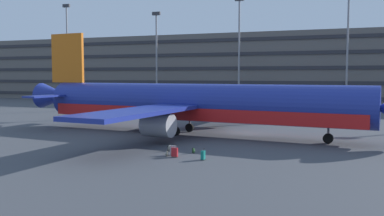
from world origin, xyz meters
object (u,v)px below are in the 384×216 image
(suitcase_orange, at_px, (175,152))
(suitcase_navy, at_px, (203,155))
(backpack_red, at_px, (170,148))
(backpack_laid_flat, at_px, (167,154))
(backpack_small, at_px, (194,151))
(airliner, at_px, (191,104))
(suitcase_black, at_px, (173,150))

(suitcase_orange, bearing_deg, suitcase_navy, -6.46)
(backpack_red, bearing_deg, backpack_laid_flat, -72.35)
(backpack_small, bearing_deg, suitcase_orange, -111.45)
(suitcase_navy, bearing_deg, suitcase_orange, 173.54)
(airliner, relative_size, suitcase_navy, 48.37)
(suitcase_navy, height_order, suitcase_orange, suitcase_orange)
(airliner, height_order, backpack_red, airliner)
(suitcase_black, height_order, backpack_small, suitcase_black)
(suitcase_black, relative_size, backpack_small, 1.85)
(suitcase_navy, distance_m, suitcase_orange, 2.33)
(backpack_small, bearing_deg, backpack_red, 176.72)
(suitcase_navy, distance_m, backpack_red, 4.32)
(suitcase_orange, bearing_deg, backpack_red, 122.06)
(suitcase_orange, relative_size, backpack_red, 1.66)
(suitcase_orange, distance_m, backpack_small, 2.12)
(suitcase_navy, relative_size, backpack_small, 1.79)
(backpack_red, bearing_deg, suitcase_orange, -57.94)
(suitcase_navy, distance_m, backpack_small, 2.71)
(suitcase_black, xyz_separation_m, backpack_laid_flat, (-0.25, -0.64, -0.18))
(suitcase_navy, bearing_deg, backpack_laid_flat, 173.30)
(airliner, relative_size, backpack_laid_flat, 86.04)
(backpack_red, relative_size, backpack_laid_flat, 1.15)
(backpack_red, bearing_deg, airliner, 100.48)
(airliner, relative_size, suitcase_orange, 45.28)
(suitcase_navy, relative_size, backpack_red, 1.55)
(suitcase_navy, xyz_separation_m, suitcase_orange, (-2.31, 0.26, 0.02))
(suitcase_black, bearing_deg, suitcase_orange, -60.01)
(airliner, height_order, suitcase_navy, airliner)
(backpack_red, bearing_deg, suitcase_navy, -32.97)
(suitcase_orange, bearing_deg, airliner, 104.75)
(suitcase_navy, relative_size, backpack_laid_flat, 1.78)
(suitcase_navy, bearing_deg, backpack_red, 147.03)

